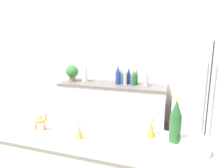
# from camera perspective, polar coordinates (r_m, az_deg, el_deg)

# --- Properties ---
(wall_back) EXTENTS (8.00, 0.06, 2.55)m
(wall_back) POSITION_cam_1_polar(r_m,az_deg,el_deg) (3.63, 9.85, 5.83)
(wall_back) COLOR white
(wall_back) RESTS_ON ground_plane
(back_counter) EXTENTS (1.86, 0.63, 0.94)m
(back_counter) POSITION_cam_1_polar(r_m,az_deg,el_deg) (3.61, 0.14, -7.16)
(back_counter) COLOR white
(back_counter) RESTS_ON ground_plane
(refrigerator) EXTENTS (0.91, 0.77, 1.70)m
(refrigerator) POSITION_cam_1_polar(r_m,az_deg,el_deg) (3.28, 24.91, -3.33)
(refrigerator) COLOR white
(refrigerator) RESTS_ON ground_plane
(potted_plant) EXTENTS (0.23, 0.23, 0.30)m
(potted_plant) POSITION_cam_1_polar(r_m,az_deg,el_deg) (3.74, -11.31, 3.36)
(potted_plant) COLOR #9E6B47
(potted_plant) RESTS_ON back_counter
(paper_towel_roll) EXTENTS (0.10, 0.10, 0.26)m
(paper_towel_roll) POSITION_cam_1_polar(r_m,az_deg,el_deg) (3.67, -7.78, 2.67)
(paper_towel_roll) COLOR white
(paper_towel_roll) RESTS_ON back_counter
(back_bottle_0) EXTENTS (0.07, 0.07, 0.29)m
(back_bottle_0) POSITION_cam_1_polar(r_m,az_deg,el_deg) (3.45, 4.81, 2.29)
(back_bottle_0) COLOR navy
(back_bottle_0) RESTS_ON back_counter
(back_bottle_1) EXTENTS (0.08, 0.08, 0.30)m
(back_bottle_1) POSITION_cam_1_polar(r_m,az_deg,el_deg) (3.47, 2.72, 2.49)
(back_bottle_1) COLOR #B2B7BC
(back_bottle_1) RESTS_ON back_counter
(back_bottle_2) EXTENTS (0.08, 0.08, 0.33)m
(back_bottle_2) POSITION_cam_1_polar(r_m,az_deg,el_deg) (3.40, 1.69, 2.51)
(back_bottle_2) COLOR navy
(back_bottle_2) RESTS_ON back_counter
(back_bottle_3) EXTENTS (0.08, 0.08, 0.26)m
(back_bottle_3) POSITION_cam_1_polar(r_m,az_deg,el_deg) (3.34, 6.16, 1.68)
(back_bottle_3) COLOR #2D6033
(back_bottle_3) RESTS_ON back_counter
(back_bottle_4) EXTENTS (0.08, 0.08, 0.31)m
(back_bottle_4) POSITION_cam_1_polar(r_m,az_deg,el_deg) (3.30, 9.73, 1.91)
(back_bottle_4) COLOR #B2B7BC
(back_bottle_4) RESTS_ON back_counter
(back_bottle_5) EXTENTS (0.07, 0.07, 0.26)m
(back_bottle_5) POSITION_cam_1_polar(r_m,az_deg,el_deg) (3.44, 6.89, 1.99)
(back_bottle_5) COLOR #2D6033
(back_bottle_5) RESTS_ON back_counter
(back_bottle_6) EXTENTS (0.06, 0.06, 0.31)m
(back_bottle_6) POSITION_cam_1_polar(r_m,az_deg,el_deg) (3.38, 3.81, 2.31)
(back_bottle_6) COLOR #B2B7BC
(back_bottle_6) RESTS_ON back_counter
(wine_bottle) EXTENTS (0.08, 0.08, 0.31)m
(wine_bottle) POSITION_cam_1_polar(r_m,az_deg,el_deg) (1.45, 17.71, -10.19)
(wine_bottle) COLOR #235628
(wine_bottle) RESTS_ON bar_counter
(fruit_bowl) EXTENTS (0.19, 0.19, 0.05)m
(fruit_bowl) POSITION_cam_1_polar(r_m,az_deg,el_deg) (1.40, 22.78, -16.52)
(fruit_bowl) COLOR white
(fruit_bowl) RESTS_ON bar_counter
(camel_figurine) EXTENTS (0.12, 0.08, 0.14)m
(camel_figurine) POSITION_cam_1_polar(r_m,az_deg,el_deg) (1.66, -19.78, -9.73)
(camel_figurine) COLOR tan
(camel_figurine) RESTS_ON bar_counter
(wise_man_figurine_blue) EXTENTS (0.06, 0.06, 0.13)m
(wise_man_figurine_blue) POSITION_cam_1_polar(r_m,az_deg,el_deg) (1.47, -9.30, -13.19)
(wise_man_figurine_blue) COLOR #B28933
(wise_man_figurine_blue) RESTS_ON bar_counter
(wise_man_figurine_crimson) EXTENTS (0.07, 0.07, 0.16)m
(wise_man_figurine_crimson) POSITION_cam_1_polar(r_m,az_deg,el_deg) (1.50, 11.06, -12.22)
(wise_man_figurine_crimson) COLOR #B28933
(wise_man_figurine_crimson) RESTS_ON bar_counter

